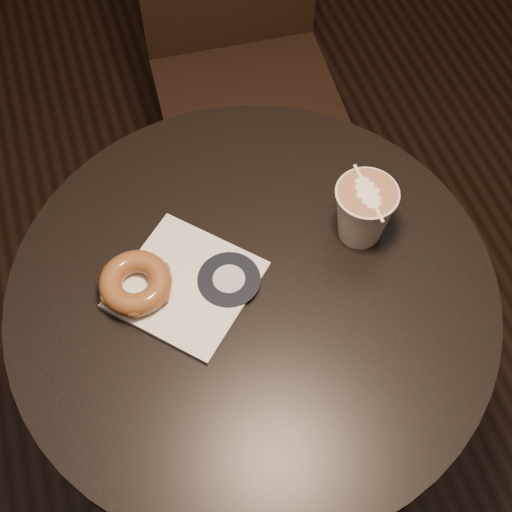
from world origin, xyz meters
name	(u,v)px	position (x,y,z in m)	size (l,w,h in m)	color
cafe_table	(253,346)	(0.00, 0.00, 0.55)	(0.70, 0.70, 0.75)	black
chair	(238,35)	(0.19, 0.71, 0.56)	(0.42, 0.42, 1.00)	black
pastry_bag	(186,285)	(-0.09, 0.03, 0.75)	(0.18, 0.18, 0.01)	white
doughnut	(136,283)	(-0.16, 0.05, 0.77)	(0.10, 0.10, 0.03)	brown
latte_cup	(363,213)	(0.18, 0.04, 0.80)	(0.09, 0.09, 0.10)	silver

